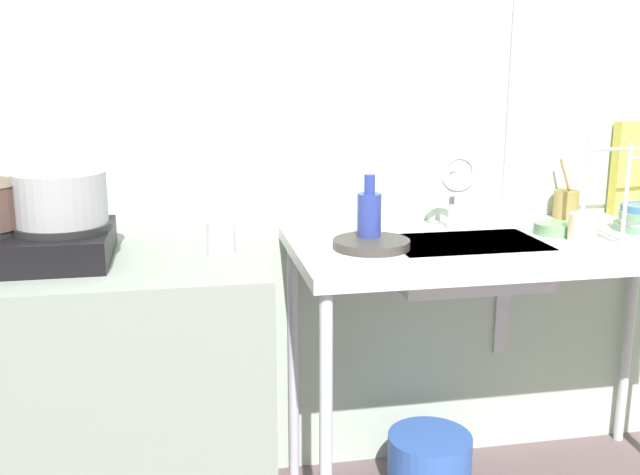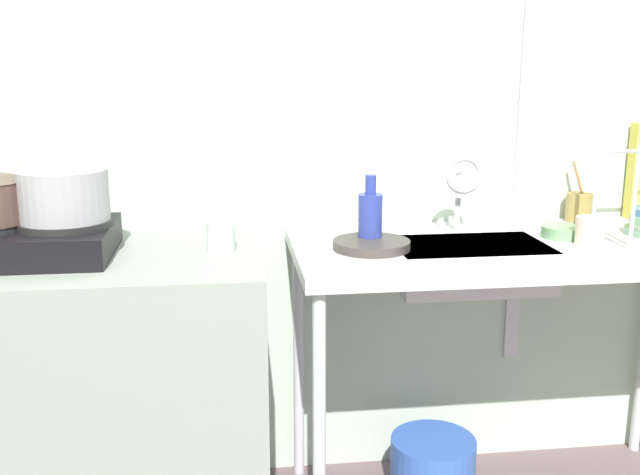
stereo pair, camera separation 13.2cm
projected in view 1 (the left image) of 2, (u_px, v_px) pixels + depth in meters
name	position (u px, v px, depth m)	size (l,w,h in m)	color
wall_back	(384.00, 104.00, 2.47)	(4.44, 0.10, 2.60)	beige
wall_metal_strip	(517.00, 64.00, 2.47)	(0.05, 0.01, 2.08)	silver
counter_concrete	(47.00, 412.00, 2.11)	(1.26, 0.65, 0.90)	gray
counter_sink	(510.00, 261.00, 2.28)	(1.37, 0.65, 0.90)	silver
stove	(20.00, 244.00, 1.98)	(0.50, 0.37, 0.10)	black
pot_on_right_burner	(61.00, 198.00, 1.98)	(0.25, 0.25, 0.14)	#99949D
percolator	(221.00, 226.00, 2.08)	(0.08, 0.08, 0.16)	silver
sink_basin	(466.00, 262.00, 2.24)	(0.46, 0.30, 0.13)	silver
faucet	(457.00, 180.00, 2.32)	(0.12, 0.07, 0.25)	silver
frying_pan	(371.00, 244.00, 2.14)	(0.23, 0.23, 0.03)	#3B3431
cup_by_rack	(582.00, 227.00, 2.24)	(0.09, 0.09, 0.08)	beige
small_bowl_on_drainboard	(553.00, 228.00, 2.32)	(0.13, 0.13, 0.04)	#6A9866
bottle_by_sink	(369.00, 217.00, 2.17)	(0.07, 0.07, 0.21)	navy
cereal_box	(638.00, 168.00, 2.60)	(0.18, 0.06, 0.33)	#DDC84A
utensil_jar	(566.00, 204.00, 2.56)	(0.09, 0.09, 0.21)	olive
bucket_on_floor	(429.00, 465.00, 2.47)	(0.28, 0.28, 0.22)	#335AB3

